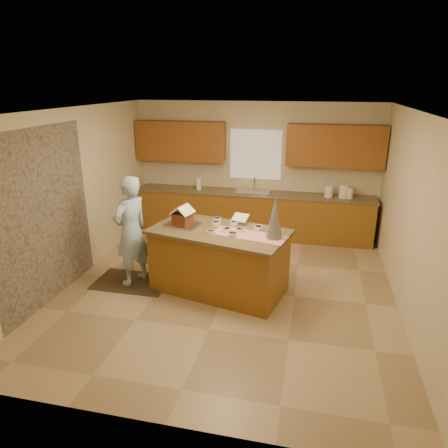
{
  "coord_description": "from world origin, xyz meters",
  "views": [
    {
      "loc": [
        1.2,
        -5.58,
        3.07
      ],
      "look_at": [
        -0.1,
        0.2,
        1.0
      ],
      "focal_mm": 32.89,
      "sensor_mm": 36.0,
      "label": 1
    }
  ],
  "objects_px": {
    "island_base": "(219,262)",
    "gingerbread_house": "(183,217)",
    "tinsel_tree": "(275,218)",
    "boy": "(131,231)"
  },
  "relations": [
    {
      "from": "boy",
      "to": "gingerbread_house",
      "type": "height_order",
      "value": "boy"
    },
    {
      "from": "tinsel_tree",
      "to": "boy",
      "type": "bearing_deg",
      "value": 177.89
    },
    {
      "from": "island_base",
      "to": "tinsel_tree",
      "type": "distance_m",
      "value": 1.17
    },
    {
      "from": "tinsel_tree",
      "to": "gingerbread_house",
      "type": "xyz_separation_m",
      "value": [
        -1.41,
        0.23,
        -0.16
      ]
    },
    {
      "from": "island_base",
      "to": "tinsel_tree",
      "type": "relative_size",
      "value": 3.27
    },
    {
      "from": "island_base",
      "to": "tinsel_tree",
      "type": "height_order",
      "value": "tinsel_tree"
    },
    {
      "from": "island_base",
      "to": "boy",
      "type": "xyz_separation_m",
      "value": [
        -1.38,
        -0.06,
        0.41
      ]
    },
    {
      "from": "boy",
      "to": "gingerbread_house",
      "type": "xyz_separation_m",
      "value": [
        0.79,
        0.15,
        0.25
      ]
    },
    {
      "from": "boy",
      "to": "tinsel_tree",
      "type": "bearing_deg",
      "value": 111.25
    },
    {
      "from": "island_base",
      "to": "gingerbread_house",
      "type": "height_order",
      "value": "gingerbread_house"
    }
  ]
}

